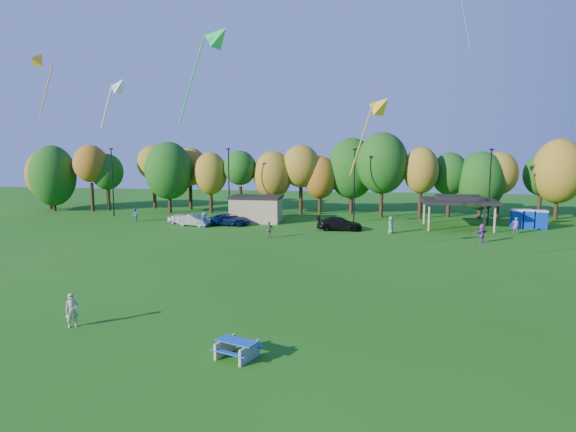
% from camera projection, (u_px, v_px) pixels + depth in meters
% --- Properties ---
extents(ground, '(160.00, 160.00, 0.00)m').
position_uv_depth(ground, '(289.00, 342.00, 25.25)').
color(ground, '#19600F').
rests_on(ground, ground).
extents(tree_line, '(93.57, 10.55, 11.15)m').
position_uv_depth(tree_line, '(333.00, 172.00, 69.09)').
color(tree_line, black).
rests_on(tree_line, ground).
extents(lamp_posts, '(64.50, 0.25, 9.09)m').
position_uv_depth(lamp_posts, '(354.00, 183.00, 63.38)').
color(lamp_posts, black).
rests_on(lamp_posts, ground).
extents(utility_building, '(6.30, 4.30, 3.25)m').
position_uv_depth(utility_building, '(256.00, 209.00, 63.72)').
color(utility_building, tan).
rests_on(utility_building, ground).
extents(pavilion, '(8.20, 6.20, 3.77)m').
position_uv_depth(pavilion, '(459.00, 200.00, 58.85)').
color(pavilion, tan).
rests_on(pavilion, ground).
extents(porta_potties, '(3.75, 1.71, 2.18)m').
position_uv_depth(porta_potties, '(528.00, 219.00, 58.79)').
color(porta_potties, '#0D37AE').
rests_on(porta_potties, ground).
extents(picnic_table, '(2.33, 2.15, 0.82)m').
position_uv_depth(picnic_table, '(237.00, 348.00, 23.40)').
color(picnic_table, tan).
rests_on(picnic_table, ground).
extents(kite_flyer, '(0.80, 0.75, 1.84)m').
position_uv_depth(kite_flyer, '(72.00, 310.00, 27.24)').
color(kite_flyer, '#B9AF8A').
rests_on(kite_flyer, ground).
extents(car_a, '(3.88, 2.04, 1.26)m').
position_uv_depth(car_a, '(183.00, 219.00, 62.32)').
color(car_a, silver).
rests_on(car_a, ground).
extents(car_b, '(4.25, 2.35, 1.33)m').
position_uv_depth(car_b, '(194.00, 220.00, 60.68)').
color(car_b, '#95959A').
rests_on(car_b, ground).
extents(car_c, '(4.98, 2.44, 1.36)m').
position_uv_depth(car_c, '(229.00, 220.00, 61.25)').
color(car_c, '#0B1A45').
rests_on(car_c, ground).
extents(car_d, '(5.17, 2.23, 1.48)m').
position_uv_depth(car_d, '(339.00, 224.00, 57.72)').
color(car_d, black).
rests_on(car_d, ground).
extents(far_person_0, '(1.71, 1.48, 1.86)m').
position_uv_depth(far_person_0, '(482.00, 233.00, 50.54)').
color(far_person_0, purple).
rests_on(far_person_0, ground).
extents(far_person_1, '(0.74, 0.59, 1.77)m').
position_uv_depth(far_person_1, '(516.00, 225.00, 55.68)').
color(far_person_1, '#9D4FA8').
rests_on(far_person_1, ground).
extents(far_person_2, '(1.22, 1.32, 1.79)m').
position_uv_depth(far_person_2, '(204.00, 220.00, 59.34)').
color(far_person_2, '#515DB4').
rests_on(far_person_2, ground).
extents(far_person_3, '(0.68, 0.96, 1.86)m').
position_uv_depth(far_person_3, '(391.00, 225.00, 55.74)').
color(far_person_3, '#678C60').
rests_on(far_person_3, ground).
extents(far_person_4, '(1.08, 0.85, 1.71)m').
position_uv_depth(far_person_4, '(269.00, 230.00, 52.94)').
color(far_person_4, '#6C7F4D').
rests_on(far_person_4, ground).
extents(far_person_5, '(0.93, 1.01, 1.67)m').
position_uv_depth(far_person_5, '(135.00, 215.00, 64.11)').
color(far_person_5, '#5084B1').
rests_on(far_person_5, ground).
extents(kite_10, '(2.25, 1.30, 3.48)m').
position_uv_depth(kite_10, '(119.00, 86.00, 33.50)').
color(kite_10, white).
extents(kite_12, '(1.60, 3.26, 5.41)m').
position_uv_depth(kite_12, '(39.00, 60.00, 42.46)').
color(kite_12, '#FFA81A').
extents(kite_13, '(3.20, 2.45, 5.55)m').
position_uv_depth(kite_13, '(381.00, 106.00, 33.59)').
color(kite_13, yellow).
extents(kite_14, '(4.67, 2.28, 7.69)m').
position_uv_depth(kite_14, '(219.00, 36.00, 38.25)').
color(kite_14, '#1CD446').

